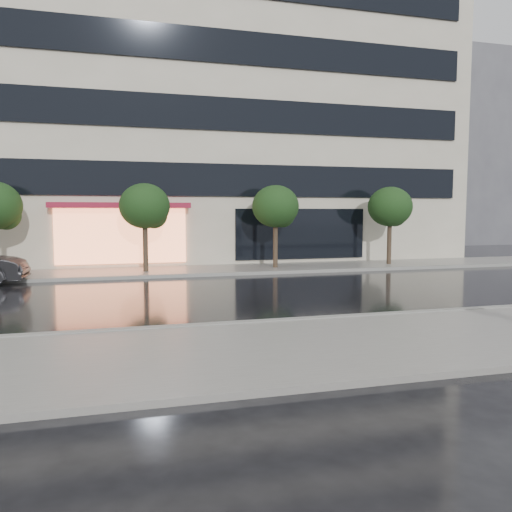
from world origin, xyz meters
name	(u,v)px	position (x,y,z in m)	size (l,w,h in m)	color
ground	(279,316)	(0.00, 0.00, 0.00)	(120.00, 120.00, 0.00)	black
sidewalk_near	(328,345)	(0.00, -3.25, 0.06)	(60.00, 4.50, 0.12)	slate
sidewalk_far	(212,270)	(0.00, 10.25, 0.06)	(60.00, 3.50, 0.12)	slate
curb_near	(292,321)	(0.00, -1.00, 0.07)	(60.00, 0.25, 0.14)	gray
curb_far	(219,274)	(0.00, 8.50, 0.07)	(60.00, 0.25, 0.14)	gray
office_building	(188,106)	(0.00, 17.97, 9.00)	(30.00, 12.76, 18.00)	beige
bg_building_right	(455,155)	(26.00, 28.00, 8.00)	(12.00, 12.00, 16.00)	#4C4C54
tree_mid_west	(146,208)	(-2.94, 10.03, 2.92)	(2.20, 2.20, 3.99)	#33261C
tree_mid_east	(277,208)	(3.06, 10.03, 2.92)	(2.20, 2.20, 3.99)	#33261C
tree_far_east	(391,208)	(9.06, 10.03, 2.92)	(2.20, 2.20, 3.99)	#33261C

